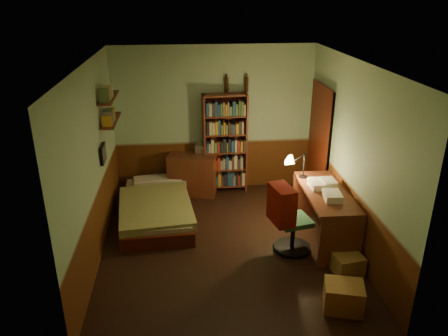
{
  "coord_description": "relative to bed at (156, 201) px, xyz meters",
  "views": [
    {
      "loc": [
        -0.56,
        -5.43,
        3.45
      ],
      "look_at": [
        0.0,
        0.25,
        1.1
      ],
      "focal_mm": 35.0,
      "sensor_mm": 36.0,
      "label": 1
    }
  ],
  "objects": [
    {
      "name": "bottle_right",
      "position": [
        1.59,
        1.03,
        1.63
      ],
      "size": [
        0.08,
        0.08,
        0.26
      ],
      "primitive_type": "cylinder",
      "rotation": [
        0.0,
        0.0,
        0.25
      ],
      "color": "black",
      "rests_on": "bookshelf"
    },
    {
      "name": "doorway",
      "position": [
        2.75,
        0.37,
        0.71
      ],
      "size": [
        0.06,
        0.9,
        2.0
      ],
      "primitive_type": "cube",
      "color": "black",
      "rests_on": "ground"
    },
    {
      "name": "bed",
      "position": [
        0.0,
        0.0,
        0.0
      ],
      "size": [
        1.16,
        2.02,
        0.58
      ],
      "primitive_type": "cube",
      "rotation": [
        0.0,
        0.0,
        0.06
      ],
      "color": "olive",
      "rests_on": "ground"
    },
    {
      "name": "desk",
      "position": [
        2.47,
        -0.92,
        0.1
      ],
      "size": [
        0.65,
        1.49,
        0.79
      ],
      "primitive_type": "cube",
      "rotation": [
        0.0,
        0.0,
        -0.02
      ],
      "color": "#552615",
      "rests_on": "ground"
    },
    {
      "name": "cardboard_box_b",
      "position": [
        2.55,
        -1.76,
        -0.16
      ],
      "size": [
        0.4,
        0.35,
        0.25
      ],
      "primitive_type": "cube",
      "rotation": [
        0.0,
        0.0,
        0.16
      ],
      "color": "olive",
      "rests_on": "ground"
    },
    {
      "name": "wall_left",
      "position": [
        -0.73,
        -0.93,
        1.01
      ],
      "size": [
        0.02,
        4.0,
        2.6
      ],
      "primitive_type": "cube",
      "color": "#95B68E",
      "rests_on": "ground"
    },
    {
      "name": "paper_stack",
      "position": [
        2.54,
        -0.77,
        0.55
      ],
      "size": [
        0.2,
        0.27,
        0.11
      ],
      "primitive_type": "cube",
      "rotation": [
        0.0,
        0.0,
        0.02
      ],
      "color": "silver",
      "rests_on": "desk"
    },
    {
      "name": "wall_shelf_lower",
      "position": [
        -0.61,
        0.17,
        1.31
      ],
      "size": [
        0.2,
        0.9,
        0.03
      ],
      "primitive_type": "cube",
      "color": "#552615",
      "rests_on": "wall_left"
    },
    {
      "name": "bottle_left",
      "position": [
        1.24,
        1.03,
        1.63
      ],
      "size": [
        0.09,
        0.09,
        0.26
      ],
      "primitive_type": "cylinder",
      "rotation": [
        0.0,
        0.0,
        -0.34
      ],
      "color": "black",
      "rests_on": "bookshelf"
    },
    {
      "name": "wall_front",
      "position": [
        1.03,
        -2.94,
        1.01
      ],
      "size": [
        3.5,
        0.02,
        2.6
      ],
      "primitive_type": "cube",
      "color": "#95B68E",
      "rests_on": "ground"
    },
    {
      "name": "wall_right",
      "position": [
        2.79,
        -0.93,
        1.01
      ],
      "size": [
        0.02,
        4.0,
        2.6
      ],
      "primitive_type": "cube",
      "color": "#95B68E",
      "rests_on": "ground"
    },
    {
      "name": "bookshelf",
      "position": [
        1.2,
        0.92,
        0.61
      ],
      "size": [
        0.79,
        0.31,
        1.79
      ],
      "primitive_type": "cube",
      "rotation": [
        0.0,
        0.0,
        0.1
      ],
      "color": "#552615",
      "rests_on": "ground"
    },
    {
      "name": "dresser",
      "position": [
        0.61,
        0.84,
        0.08
      ],
      "size": [
        0.91,
        0.59,
        0.74
      ],
      "primitive_type": "cube",
      "rotation": [
        0.0,
        0.0,
        -0.23
      ],
      "color": "#552615",
      "rests_on": "ground"
    },
    {
      "name": "office_chair",
      "position": [
        1.96,
        -1.16,
        0.14
      ],
      "size": [
        0.51,
        0.47,
        0.87
      ],
      "primitive_type": "cube",
      "rotation": [
        0.0,
        0.0,
        0.22
      ],
      "color": "#2A5E3E",
      "rests_on": "ground"
    },
    {
      "name": "floor",
      "position": [
        1.03,
        -0.93,
        -0.3
      ],
      "size": [
        3.5,
        4.0,
        0.02
      ],
      "primitive_type": "cube",
      "color": "black",
      "rests_on": "ground"
    },
    {
      "name": "ceiling",
      "position": [
        1.03,
        -0.93,
        2.32
      ],
      "size": [
        3.5,
        4.0,
        0.02
      ],
      "primitive_type": "cube",
      "color": "silver",
      "rests_on": "wall_back"
    },
    {
      "name": "mini_stereo",
      "position": [
        0.83,
        0.96,
        0.52
      ],
      "size": [
        0.32,
        0.27,
        0.15
      ],
      "primitive_type": "cube",
      "rotation": [
        0.0,
        0.0,
        -0.25
      ],
      "color": "#B2B2B7",
      "rests_on": "dresser"
    },
    {
      "name": "door_trim",
      "position": [
        2.72,
        0.37,
        0.71
      ],
      "size": [
        0.02,
        0.98,
        2.08
      ],
      "primitive_type": "cube",
      "color": "#46160A",
      "rests_on": "ground"
    },
    {
      "name": "framed_picture",
      "position": [
        -0.69,
        -0.33,
        0.96
      ],
      "size": [
        0.04,
        0.32,
        0.26
      ],
      "primitive_type": "cube",
      "color": "black",
      "rests_on": "wall_left"
    },
    {
      "name": "wall_shelf_upper",
      "position": [
        -0.61,
        0.17,
        1.66
      ],
      "size": [
        0.2,
        0.9,
        0.03
      ],
      "primitive_type": "cube",
      "color": "#552615",
      "rests_on": "wall_left"
    },
    {
      "name": "wall_back",
      "position": [
        1.03,
        1.08,
        1.01
      ],
      "size": [
        3.5,
        0.02,
        2.6
      ],
      "primitive_type": "cube",
      "color": "#95B68E",
      "rests_on": "ground"
    },
    {
      "name": "cardboard_box_a",
      "position": [
        2.24,
        -2.43,
        -0.13
      ],
      "size": [
        0.51,
        0.45,
        0.33
      ],
      "primitive_type": "cube",
      "rotation": [
        0.0,
        0.0,
        -0.27
      ],
      "color": "olive",
      "rests_on": "ground"
    },
    {
      "name": "desk_lamp",
      "position": [
        2.27,
        -0.41,
        0.78
      ],
      "size": [
        0.21,
        0.21,
        0.57
      ],
      "primitive_type": "cone",
      "rotation": [
        0.0,
        0.0,
        -0.27
      ],
      "color": "black",
      "rests_on": "desk"
    },
    {
      "name": "red_jacket",
      "position": [
        1.87,
        -0.97,
        0.84
      ],
      "size": [
        0.32,
        0.48,
        0.53
      ],
      "primitive_type": "cube",
      "rotation": [
        0.0,
        0.0,
        -0.18
      ],
      "color": "maroon",
      "rests_on": "office_chair"
    }
  ]
}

